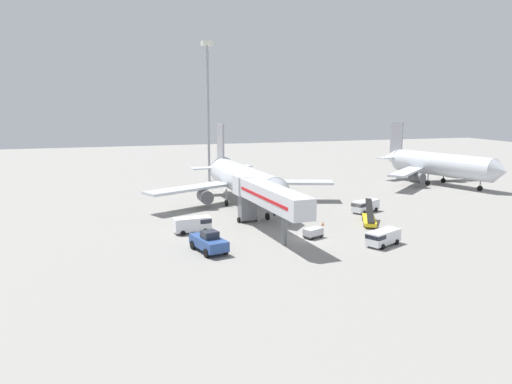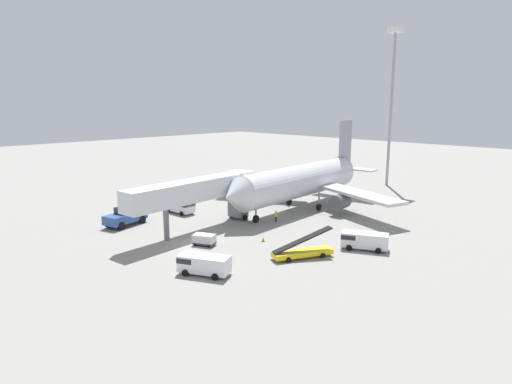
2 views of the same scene
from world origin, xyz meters
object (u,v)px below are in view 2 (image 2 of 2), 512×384
Objects in this scene: baggage_cart_near_center at (204,239)px; ground_crew_worker_foreground at (276,216)px; service_van_near_right at (180,205)px; safety_cone_alpha at (263,239)px; jet_bridge at (201,191)px; airplane_at_gate at (302,181)px; service_van_far_right at (363,240)px; service_van_mid_left at (203,263)px; belt_loader_truck at (302,251)px; apron_light_mast at (393,81)px; pushback_tug at (125,217)px.

baggage_cart_near_center is 13.97m from ground_crew_worker_foreground.
service_van_near_right is 19.34m from safety_cone_alpha.
airplane_at_gate is at bearing 84.24° from jet_bridge.
airplane_at_gate is 21.48m from service_van_far_right.
service_van_far_right is 1.02× the size of service_van_mid_left.
apron_light_mast reaches higher than belt_loader_truck.
baggage_cart_near_center is 1.73× the size of ground_crew_worker_foreground.
airplane_at_gate reaches higher than ground_crew_worker_foreground.
service_van_near_right is 0.17× the size of apron_light_mast.
airplane_at_gate is 10.36m from ground_crew_worker_foreground.
airplane_at_gate is 5.39× the size of pushback_tug.
pushback_tug is 0.21× the size of apron_light_mast.
safety_cone_alpha is (19.00, 8.14, -0.96)m from pushback_tug.
pushback_tug is at bearing -131.08° from ground_crew_worker_foreground.
service_van_far_right is 3.29× the size of ground_crew_worker_foreground.
jet_bridge is at bearing -92.02° from apron_light_mast.
ground_crew_worker_foreground is at bearing 24.29° from service_van_near_right.
airplane_at_gate is at bearing 98.58° from baggage_cart_near_center.
baggage_cart_near_center is 5.01× the size of safety_cone_alpha.
apron_light_mast reaches higher than jet_bridge.
belt_loader_truck is at bearing -114.11° from service_van_far_right.
belt_loader_truck is 4.07× the size of ground_crew_worker_foreground.
service_van_mid_left is (-7.44, -18.08, -0.02)m from service_van_far_right.
service_van_far_right is (3.27, 7.31, 0.38)m from belt_loader_truck.
belt_loader_truck is (26.13, 6.95, -0.48)m from pushback_tug.
jet_bridge reaches higher than service_van_near_right.
pushback_tug is 9.64m from service_van_near_right.
jet_bridge is 8.18m from baggage_cart_near_center.
jet_bridge is 11.97m from pushback_tug.
service_van_mid_left is at bearing -76.08° from safety_cone_alpha.
jet_bridge is 21.97m from service_van_far_right.
service_van_mid_left is (12.55, -9.99, -4.20)m from jet_bridge.
apron_light_mast is at bearing 75.66° from service_van_near_right.
service_van_near_right is 0.94× the size of service_van_far_right.
belt_loader_truck is (16.72, 0.78, -4.56)m from jet_bridge.
airplane_at_gate is 19.36m from safety_cone_alpha.
safety_cone_alpha is at bearing 23.18° from pushback_tug.
service_van_far_right is at bearing -31.67° from airplane_at_gate.
jet_bridge is (-1.94, -19.23, 0.76)m from airplane_at_gate.
airplane_at_gate is 31.27m from service_van_mid_left.
jet_bridge is 4.03× the size of service_van_near_right.
belt_loader_truck is 11.55m from service_van_mid_left.
service_van_near_right is 25.97m from service_van_mid_left.
airplane_at_gate is 19.85m from service_van_near_right.
service_van_mid_left is 1.87× the size of baggage_cart_near_center.
apron_light_mast is at bearing 99.76° from safety_cone_alpha.
airplane_at_gate reaches higher than service_van_mid_left.
pushback_tug is (-11.35, -25.40, -3.32)m from airplane_at_gate.
ground_crew_worker_foreground is at bearing 173.27° from service_van_far_right.
service_van_near_right is 15.66m from ground_crew_worker_foreground.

